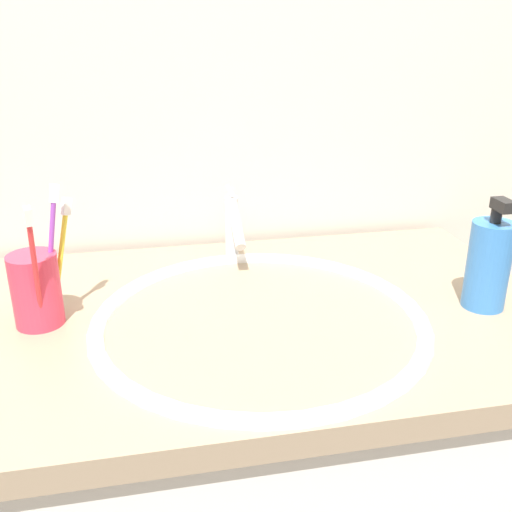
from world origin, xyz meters
TOP-DOWN VIEW (x-y plane):
  - tiled_wall_back at (0.00, 0.33)m, footprint 2.14×0.04m
  - sink_basin at (0.01, -0.04)m, footprint 0.49×0.49m
  - faucet at (0.01, 0.20)m, footprint 0.02×0.14m
  - toothbrush_cup at (-0.30, 0.02)m, footprint 0.07×0.07m
  - toothbrush_purple at (-0.27, 0.02)m, footprint 0.04×0.01m
  - toothbrush_red at (-0.28, -0.03)m, footprint 0.02×0.05m
  - toothbrush_yellow at (-0.26, 0.04)m, footprint 0.05×0.04m
  - soap_dispenser at (0.36, -0.06)m, footprint 0.06×0.06m

SIDE VIEW (x-z plane):
  - sink_basin at x=0.01m, z-range 0.79..0.90m
  - toothbrush_cup at x=-0.30m, z-range 0.88..0.99m
  - faucet at x=0.01m, z-range 0.89..1.01m
  - soap_dispenser at x=0.36m, z-range 0.87..1.04m
  - toothbrush_yellow at x=-0.26m, z-range 0.90..1.07m
  - toothbrush_red at x=-0.28m, z-range 0.90..1.09m
  - toothbrush_purple at x=-0.27m, z-range 0.90..1.10m
  - tiled_wall_back at x=0.00m, z-range 0.00..2.40m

